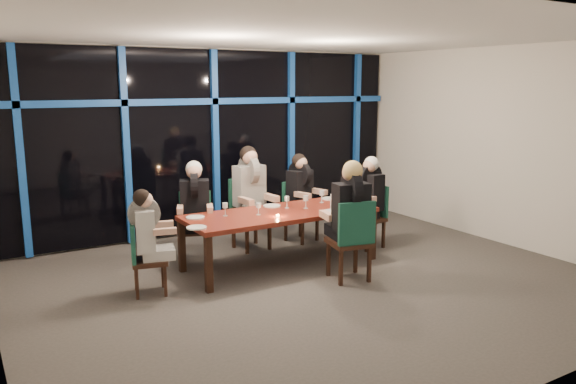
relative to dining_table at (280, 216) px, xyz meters
name	(u,v)px	position (x,y,z in m)	size (l,w,h in m)	color
room	(314,119)	(0.00, -0.80, 1.34)	(7.04, 7.00, 3.02)	#4E4844
window_wall	(215,139)	(0.01, 2.13, 0.87)	(6.86, 0.43, 2.94)	black
dining_table	(280,216)	(0.00, 0.00, 0.00)	(2.60, 1.00, 0.75)	maroon
chair_far_left	(196,222)	(-0.88, 0.85, -0.15)	(0.58, 0.58, 0.96)	#321A10
chair_far_mid	(248,209)	(0.02, 0.99, -0.09)	(0.52, 0.52, 1.05)	#321A10
chair_far_right	(298,207)	(0.88, 0.96, -0.16)	(0.54, 0.54, 0.94)	#321A10
chair_end_left	(142,255)	(-1.92, -0.09, -0.20)	(0.48, 0.48, 0.86)	#321A10
chair_end_right	(371,212)	(1.64, 0.07, -0.16)	(0.48, 0.48, 0.94)	#321A10
chair_near_mid	(352,237)	(0.44, -1.01, -0.10)	(0.57, 0.57, 1.04)	#321A10
diner_far_left	(195,197)	(-0.91, 0.77, 0.23)	(0.59, 0.65, 0.93)	black
diner_far_mid	(251,183)	(0.02, 0.90, 0.32)	(0.54, 0.67, 1.02)	black
diner_far_right	(301,185)	(0.90, 0.88, 0.22)	(0.54, 0.63, 0.91)	black
diner_end_left	(147,226)	(-1.85, -0.11, 0.14)	(0.57, 0.48, 0.83)	black
diner_end_right	(368,189)	(1.56, 0.06, 0.22)	(0.61, 0.49, 0.92)	black
diner_near_mid	(350,203)	(0.46, -0.93, 0.31)	(0.57, 0.69, 1.01)	black
plate_far_left	(195,217)	(-1.12, 0.25, 0.08)	(0.24, 0.24, 0.01)	white
plate_far_mid	(272,206)	(0.06, 0.34, 0.08)	(0.24, 0.24, 0.01)	white
plate_far_right	(330,198)	(1.05, 0.34, 0.08)	(0.24, 0.24, 0.01)	white
plate_end_left	(198,227)	(-1.28, -0.24, 0.08)	(0.24, 0.24, 0.01)	white
plate_end_right	(340,203)	(1.00, 0.01, 0.08)	(0.24, 0.24, 0.01)	white
plate_near_mid	(331,211)	(0.57, -0.37, 0.08)	(0.24, 0.24, 0.01)	white
wine_bottle	(355,196)	(1.10, -0.20, 0.20)	(0.08, 0.08, 0.35)	black
water_pitcher	(334,202)	(0.71, -0.25, 0.17)	(0.13, 0.11, 0.21)	silver
tea_light	(278,216)	(-0.18, -0.24, 0.08)	(0.04, 0.04, 0.03)	#FFA34C
wine_glass_a	(258,206)	(-0.34, -0.02, 0.18)	(0.06, 0.06, 0.16)	silver
wine_glass_b	(287,199)	(0.19, 0.14, 0.19)	(0.06, 0.06, 0.17)	silver
wine_glass_c	(306,199)	(0.40, -0.01, 0.20)	(0.07, 0.07, 0.18)	silver
wine_glass_d	(225,206)	(-0.74, 0.15, 0.20)	(0.07, 0.07, 0.17)	silver
wine_glass_e	(322,194)	(0.81, 0.19, 0.20)	(0.07, 0.07, 0.18)	silver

